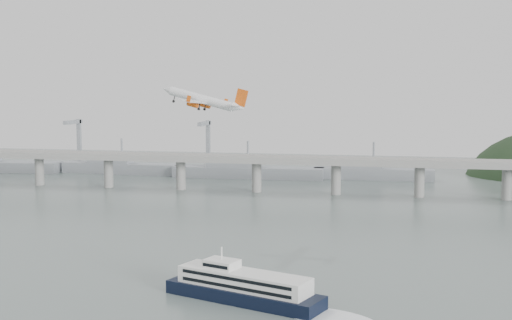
# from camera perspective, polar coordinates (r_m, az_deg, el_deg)

# --- Properties ---
(ground) EXTENTS (900.00, 900.00, 0.00)m
(ground) POSITION_cam_1_polar(r_m,az_deg,el_deg) (235.25, -2.79, -10.16)
(ground) COLOR slate
(ground) RESTS_ON ground
(bridge) EXTENTS (800.00, 22.00, 23.90)m
(bridge) POSITION_cam_1_polar(r_m,az_deg,el_deg) (425.29, 3.86, -0.44)
(bridge) COLOR gray
(bridge) RESTS_ON ground
(distant_fleet) EXTENTS (453.00, 60.90, 40.00)m
(distant_fleet) POSITION_cam_1_polar(r_m,az_deg,el_deg) (531.62, -11.83, -0.49)
(distant_fleet) COLOR gray
(distant_fleet) RESTS_ON ground
(ferry) EXTENTS (81.87, 36.49, 16.05)m
(ferry) POSITION_cam_1_polar(r_m,az_deg,el_deg) (214.48, -1.02, -10.55)
(ferry) COLOR black
(ferry) RESTS_ON ground
(airliner) EXTENTS (40.79, 37.20, 12.45)m
(airliner) POSITION_cam_1_polar(r_m,az_deg,el_deg) (294.42, -4.39, 5.02)
(airliner) COLOR white
(airliner) RESTS_ON ground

